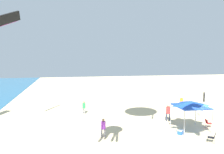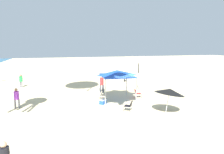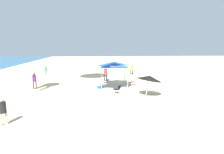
% 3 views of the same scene
% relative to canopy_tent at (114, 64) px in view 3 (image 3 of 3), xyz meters
% --- Properties ---
extents(ground, '(120.00, 120.00, 0.10)m').
position_rel_canopy_tent_xyz_m(ground, '(-0.76, -0.71, -2.60)').
color(ground, beige).
extents(canopy_tent, '(3.12, 2.95, 2.85)m').
position_rel_canopy_tent_xyz_m(canopy_tent, '(0.00, 0.00, 0.00)').
color(canopy_tent, '#B7B7BC').
rests_on(canopy_tent, ground).
extents(beach_umbrella, '(2.29, 2.30, 2.18)m').
position_rel_canopy_tent_xyz_m(beach_umbrella, '(-4.77, -2.83, -0.80)').
color(beach_umbrella, silver).
rests_on(beach_umbrella, ground).
extents(folding_chair_facing_ocean, '(0.60, 0.68, 0.82)m').
position_rel_canopy_tent_xyz_m(folding_chair_facing_ocean, '(0.28, -2.15, -2.07)').
color(folding_chair_facing_ocean, black).
rests_on(folding_chair_facing_ocean, ground).
extents(folding_chair_left_of_tent, '(0.78, 0.81, 0.82)m').
position_rel_canopy_tent_xyz_m(folding_chair_left_of_tent, '(-3.42, -0.06, -2.07)').
color(folding_chair_left_of_tent, black).
rests_on(folding_chair_left_of_tent, ground).
extents(cooler_box, '(0.73, 0.73, 0.40)m').
position_rel_canopy_tent_xyz_m(cooler_box, '(-1.07, 1.58, -2.35)').
color(cooler_box, blue).
rests_on(cooler_box, ground).
extents(banner_flag, '(0.36, 0.06, 3.22)m').
position_rel_canopy_tent_xyz_m(banner_flag, '(2.85, -3.35, -0.61)').
color(banner_flag, silver).
rests_on(banner_flag, ground).
extents(person_beachcomber, '(0.39, 0.40, 1.65)m').
position_rel_canopy_tent_xyz_m(person_beachcomber, '(8.52, -3.59, -1.58)').
color(person_beachcomber, black).
rests_on(person_beachcomber, ground).
extents(person_far_stroller, '(0.39, 0.39, 1.66)m').
position_rel_canopy_tent_xyz_m(person_far_stroller, '(-10.38, 7.40, -1.57)').
color(person_far_stroller, '#C6B28C').
rests_on(person_far_stroller, ground).
extents(person_watching_sky, '(0.44, 0.47, 1.86)m').
position_rel_canopy_tent_xyz_m(person_watching_sky, '(3.24, 0.83, -1.45)').
color(person_watching_sky, '#33384C').
rests_on(person_watching_sky, ground).
extents(person_near_umbrella, '(0.38, 0.38, 1.58)m').
position_rel_canopy_tent_xyz_m(person_near_umbrella, '(8.27, 9.77, -1.62)').
color(person_near_umbrella, slate).
rests_on(person_near_umbrella, ground).
extents(person_kite_handler, '(0.40, 0.45, 1.70)m').
position_rel_canopy_tent_xyz_m(person_kite_handler, '(-0.53, 8.70, -1.55)').
color(person_kite_handler, slate).
rests_on(person_kite_handler, ground).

